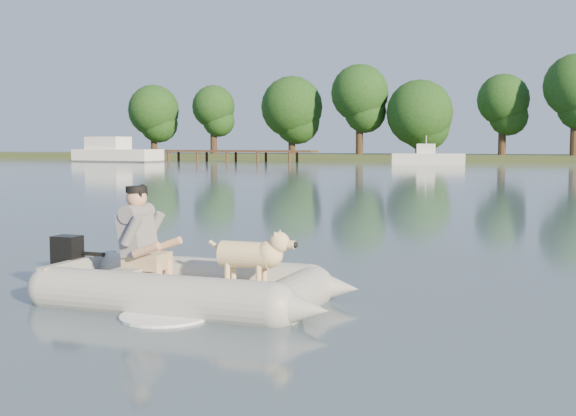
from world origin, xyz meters
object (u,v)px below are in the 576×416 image
at_px(dinghy, 191,251).
at_px(motorboat, 429,151).
at_px(dog, 246,259).
at_px(cabin_cruiser, 117,149).
at_px(man, 139,231).
at_px(dock, 222,156).

height_order(dinghy, motorboat, motorboat).
distance_m(dinghy, motorboat, 49.96).
height_order(dinghy, dog, dinghy).
relative_size(dinghy, motorboat, 0.71).
bearing_deg(cabin_cruiser, motorboat, 7.43).
bearing_deg(dog, motorboat, 97.06).
distance_m(dog, cabin_cruiser, 59.43).
bearing_deg(man, dock, 114.49).
bearing_deg(motorboat, cabin_cruiser, 179.77).
distance_m(dock, dog, 58.99).
bearing_deg(dog, dock, 115.53).
distance_m(dinghy, dog, 0.57).
relative_size(dog, cabin_cruiser, 0.10).
xyz_separation_m(dinghy, motorboat, (-7.07, 49.46, 0.56)).
distance_m(dinghy, cabin_cruiser, 59.15).
relative_size(dog, motorboat, 0.15).
xyz_separation_m(man, dog, (1.18, 0.04, -0.23)).
bearing_deg(man, motorboat, 95.72).
relative_size(cabin_cruiser, motorboat, 1.54).
relative_size(dock, man, 19.12).
xyz_separation_m(man, cabin_cruiser, (-33.93, 47.98, 0.44)).
height_order(dog, cabin_cruiser, cabin_cruiser).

